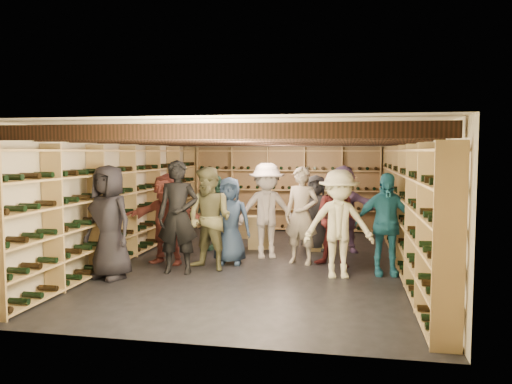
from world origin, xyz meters
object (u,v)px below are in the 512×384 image
object	(u,v)px
person_2	(209,219)
person_6	(229,221)
person_0	(109,222)
person_10	(216,213)
person_3	(339,224)
person_7	(302,215)
crate_loose	(318,246)
crate_stack_left	(260,232)
person_4	(385,224)
person_9	(267,211)
person_11	(343,209)
crate_stack_right	(245,227)
person_8	(337,219)
person_1	(178,217)
person_12	(316,213)
person_5	(166,219)

from	to	relation	value
person_2	person_6	xyz separation A→B (m)	(0.23, 0.50, -0.10)
person_0	person_10	bearing A→B (deg)	85.67
person_2	person_10	bearing A→B (deg)	122.06
person_3	person_7	bearing A→B (deg)	119.03
crate_loose	person_2	size ratio (longest dim) A/B	0.28
crate_stack_left	person_4	bearing A→B (deg)	-37.35
person_6	person_9	world-z (taller)	person_9
crate_stack_left	person_11	distance (m)	1.79
person_10	person_11	bearing A→B (deg)	28.91
crate_stack_right	person_8	size ratio (longest dim) A/B	0.32
person_2	person_11	xyz separation A→B (m)	(2.23, 2.04, -0.01)
person_10	crate_stack_left	bearing A→B (deg)	43.59
person_2	person_9	bearing A→B (deg)	75.53
crate_stack_right	crate_loose	distance (m)	2.18
person_7	person_8	bearing A→B (deg)	5.87
person_1	person_9	xyz separation A→B (m)	(1.26, 1.45, -0.04)
person_7	person_10	size ratio (longest dim) A/B	1.13
person_2	person_11	bearing A→B (deg)	63.14
person_10	person_11	size ratio (longest dim) A/B	0.89
person_0	person_12	xyz separation A→B (m)	(3.10, 2.88, -0.13)
person_1	person_3	size ratio (longest dim) A/B	1.09
crate_stack_left	person_0	distance (m)	3.52
person_8	crate_loose	bearing A→B (deg)	123.46
person_2	person_8	xyz separation A→B (m)	(2.14, 0.63, -0.04)
person_4	person_10	xyz separation A→B (m)	(-3.28, 1.48, -0.07)
crate_stack_right	person_11	size ratio (longest dim) A/B	0.31
person_8	person_9	bearing A→B (deg)	176.66
crate_loose	person_0	xyz separation A→B (m)	(-3.16, -2.88, 0.83)
person_2	person_12	bearing A→B (deg)	71.23
person_11	crate_stack_left	bearing A→B (deg)	-177.84
person_0	person_11	bearing A→B (deg)	57.23
person_7	person_12	xyz separation A→B (m)	(0.17, 1.28, -0.10)
person_2	person_7	distance (m)	1.69
person_0	person_5	distance (m)	1.28
person_11	person_10	bearing A→B (deg)	-169.84
person_6	person_11	bearing A→B (deg)	28.78
person_7	person_8	size ratio (longest dim) A/B	1.05
person_7	person_10	world-z (taller)	person_7
crate_stack_left	person_5	xyz separation A→B (m)	(-1.43, -1.71, 0.48)
person_2	person_4	bearing A→B (deg)	24.54
crate_stack_right	person_1	size ratio (longest dim) A/B	0.28
person_9	person_12	world-z (taller)	person_9
crate_loose	person_3	xyz separation A→B (m)	(0.45, -2.15, 0.79)
person_3	person_10	size ratio (longest dim) A/B	1.12
person_6	person_9	bearing A→B (deg)	39.28
person_3	person_4	size ratio (longest dim) A/B	1.03
crate_stack_right	person_3	bearing A→B (deg)	-56.04
person_0	crate_loose	bearing A→B (deg)	61.28
person_8	person_0	bearing A→B (deg)	-139.86
person_5	person_10	xyz separation A→B (m)	(0.57, 1.35, -0.04)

